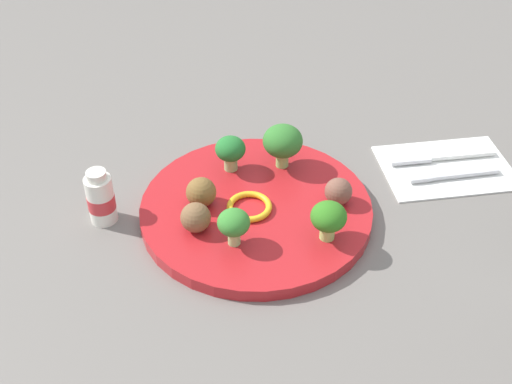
{
  "coord_description": "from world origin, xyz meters",
  "views": [
    {
      "loc": [
        0.16,
        0.58,
        0.53
      ],
      "look_at": [
        0.0,
        0.0,
        0.04
      ],
      "focal_mm": 46.39,
      "sensor_mm": 36.0,
      "label": 1
    }
  ],
  "objects": [
    {
      "name": "knife",
      "position": [
        -0.26,
        -0.04,
        0.01
      ],
      "size": [
        0.15,
        0.03,
        0.01
      ],
      "color": "white",
      "rests_on": "napkin"
    },
    {
      "name": "broccoli_floret_back_left",
      "position": [
        -0.05,
        -0.07,
        0.05
      ],
      "size": [
        0.05,
        0.05,
        0.06
      ],
      "color": "#98C96A",
      "rests_on": "plate"
    },
    {
      "name": "meatball_front_left",
      "position": [
        0.06,
        -0.02,
        0.03
      ],
      "size": [
        0.04,
        0.04,
        0.04
      ],
      "primitive_type": "sphere",
      "color": "brown",
      "rests_on": "plate"
    },
    {
      "name": "meatball_center",
      "position": [
        -0.1,
        0.02,
        0.03
      ],
      "size": [
        0.03,
        0.03,
        0.03
      ],
      "primitive_type": "sphere",
      "color": "brown",
      "rests_on": "plate"
    },
    {
      "name": "plate",
      "position": [
        0.0,
        0.0,
        0.01
      ],
      "size": [
        0.28,
        0.28,
        0.02
      ],
      "primitive_type": "cylinder",
      "color": "red",
      "rests_on": "ground_plane"
    },
    {
      "name": "broccoli_floret_back_right",
      "position": [
        0.01,
        -0.08,
        0.05
      ],
      "size": [
        0.04,
        0.04,
        0.05
      ],
      "color": "#A1BF79",
      "rests_on": "plate"
    },
    {
      "name": "meatball_back_right",
      "position": [
        0.08,
        0.02,
        0.03
      ],
      "size": [
        0.04,
        0.04,
        0.04
      ],
      "primitive_type": "sphere",
      "color": "brown",
      "rests_on": "plate"
    },
    {
      "name": "pepper_ring_far_rim",
      "position": [
        0.01,
        0.01,
        0.02
      ],
      "size": [
        0.07,
        0.07,
        0.01
      ],
      "primitive_type": "torus",
      "rotation": [
        0.0,
        0.0,
        1.96
      ],
      "color": "yellow",
      "rests_on": "plate"
    },
    {
      "name": "ground_plane",
      "position": [
        0.0,
        0.0,
        0.0
      ],
      "size": [
        4.0,
        4.0,
        0.0
      ],
      "primitive_type": "plane",
      "color": "slate"
    },
    {
      "name": "fork",
      "position": [
        -0.26,
        -0.01,
        0.01
      ],
      "size": [
        0.12,
        0.03,
        0.01
      ],
      "color": "silver",
      "rests_on": "napkin"
    },
    {
      "name": "broccoli_floret_center",
      "position": [
        0.04,
        0.06,
        0.05
      ],
      "size": [
        0.04,
        0.04,
        0.05
      ],
      "color": "#A7D07D",
      "rests_on": "plate"
    },
    {
      "name": "broccoli_floret_front_right",
      "position": [
        -0.06,
        0.08,
        0.05
      ],
      "size": [
        0.04,
        0.04,
        0.05
      ],
      "color": "#A7CE69",
      "rests_on": "plate"
    },
    {
      "name": "napkin",
      "position": [
        -0.27,
        -0.02,
        0.0
      ],
      "size": [
        0.18,
        0.14,
        0.01
      ],
      "primitive_type": "cube",
      "rotation": [
        0.0,
        0.0,
        -0.12
      ],
      "color": "white",
      "rests_on": "ground_plane"
    },
    {
      "name": "yogurt_bottle",
      "position": [
        0.18,
        -0.04,
        0.03
      ],
      "size": [
        0.03,
        0.03,
        0.07
      ],
      "color": "white",
      "rests_on": "ground_plane"
    }
  ]
}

